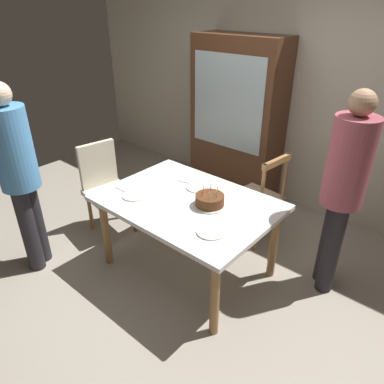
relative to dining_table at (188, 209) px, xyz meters
name	(u,v)px	position (x,y,z in m)	size (l,w,h in m)	color
ground	(188,268)	(0.00, 0.00, -0.65)	(6.40, 6.40, 0.00)	#9E9384
back_wall	(297,94)	(0.00, 1.85, 0.65)	(6.40, 0.10, 2.60)	beige
dining_table	(188,209)	(0.00, 0.00, 0.00)	(1.46, 1.05, 0.73)	white
birthday_cake	(210,201)	(0.19, 0.06, 0.13)	(0.28, 0.28, 0.17)	silver
plate_near_celebrant	(135,195)	(-0.40, -0.24, 0.09)	(0.22, 0.22, 0.01)	white
plate_far_side	(199,187)	(-0.07, 0.24, 0.09)	(0.22, 0.22, 0.01)	white
plate_near_guest	(211,232)	(0.44, -0.24, 0.09)	(0.22, 0.22, 0.01)	white
fork_near_celebrant	(122,190)	(-0.56, -0.24, 0.09)	(0.18, 0.02, 0.01)	silver
fork_far_side	(186,182)	(-0.23, 0.24, 0.09)	(0.18, 0.02, 0.01)	silver
chair_spindle_back	(258,199)	(0.20, 0.84, -0.19)	(0.49, 0.49, 0.95)	tan
chair_upholstered	(105,184)	(-1.12, -0.04, -0.11)	(0.51, 0.51, 0.95)	beige
person_celebrant	(18,171)	(-1.12, -0.86, 0.33)	(0.32, 0.32, 1.70)	#262328
person_guest	(343,186)	(1.04, 0.63, 0.33)	(0.32, 0.32, 1.71)	#262328
china_cabinet	(237,120)	(-0.58, 1.56, 0.31)	(1.10, 0.45, 1.90)	#56331E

